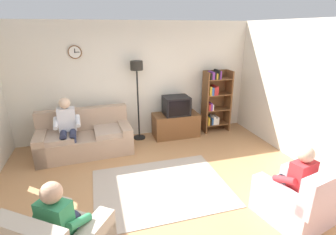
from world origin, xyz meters
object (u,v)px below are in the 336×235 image
floor_lamp (137,79)px  person_on_couch (67,125)px  bookshelf (214,100)px  armchair_near_bookshelf (297,201)px  person_in_left_armchair (63,220)px  person_in_right_armchair (295,178)px  couch (85,139)px  tv_stand (176,125)px  tv (176,105)px

floor_lamp → person_on_couch: size_ratio=1.49×
bookshelf → armchair_near_bookshelf: bookshelf is taller
person_in_left_armchair → person_in_right_armchair: (2.96, -0.03, 0.00)m
couch → person_in_right_armchair: bearing=-45.3°
couch → person_on_couch: (-0.30, -0.11, 0.39)m
floor_lamp → person_in_right_armchair: 3.71m
couch → person_in_right_armchair: person_in_right_armchair is taller
tv_stand → bookshelf: bookshelf is taller
couch → tv: 2.19m
floor_lamp → person_in_left_armchair: (-1.38, -3.21, -0.85)m
couch → armchair_near_bookshelf: size_ratio=1.89×
tv → person_on_couch: person_on_couch is taller
bookshelf → floor_lamp: floor_lamp is taller
armchair_near_bookshelf → person_in_right_armchair: size_ratio=0.92×
floor_lamp → bookshelf: bearing=-0.9°
tv → floor_lamp: 1.12m
bookshelf → person_in_right_armchair: bearing=-96.4°
tv → bookshelf: bookshelf is taller
tv → person_on_couch: 2.46m
couch → bookshelf: bookshelf is taller
armchair_near_bookshelf → person_in_left_armchair: 3.00m
couch → tv_stand: couch is taller
tv_stand → armchair_near_bookshelf: bearing=-77.7°
couch → person_in_left_armchair: size_ratio=1.74×
tv → bookshelf: 1.05m
tv → tv_stand: bearing=90.0°
person_in_right_armchair → armchair_near_bookshelf: bearing=-77.7°
bookshelf → person_on_couch: (-3.47, -0.48, -0.12)m
armchair_near_bookshelf → floor_lamp: bearing=115.6°
couch → floor_lamp: 1.72m
tv → person_in_left_armchair: size_ratio=0.54×
bookshelf → person_on_couch: bearing=-172.1°
armchair_near_bookshelf → person_in_left_armchair: (-2.98, 0.12, 0.32)m
person_on_couch → person_in_left_armchair: 2.71m
floor_lamp → person_in_right_armchair: size_ratio=1.65×
armchair_near_bookshelf → person_in_left_armchair: bearing=177.7°
bookshelf → person_in_right_armchair: (-0.36, -3.21, -0.21)m
floor_lamp → armchair_near_bookshelf: (1.60, -3.33, -1.16)m
person_in_left_armchair → bookshelf: bearing=43.8°
couch → armchair_near_bookshelf: (2.83, -2.93, -0.02)m
floor_lamp → tv: bearing=-7.9°
person_in_left_armchair → person_in_right_armchair: 2.96m
floor_lamp → armchair_near_bookshelf: floor_lamp is taller
person_on_couch → bookshelf: bearing=7.9°
tv → person_in_left_armchair: person_in_left_armchair is taller
bookshelf → armchair_near_bookshelf: size_ratio=1.54×
person_on_couch → person_in_right_armchair: bearing=-41.3°
floor_lamp → person_in_left_armchair: 3.60m
person_on_couch → person_in_right_armchair: person_on_couch is taller
person_in_left_armchair → tv: bearing=53.6°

